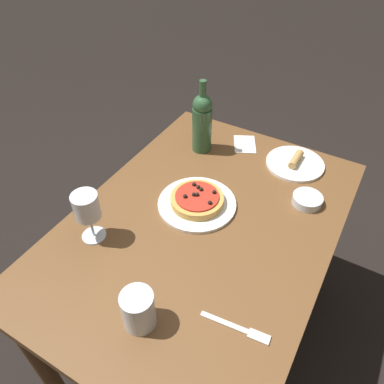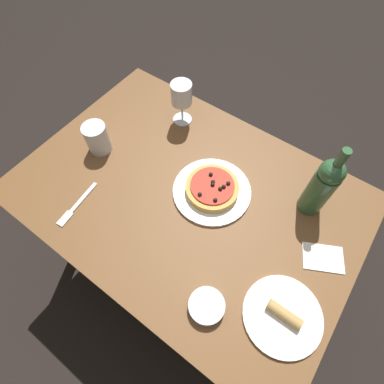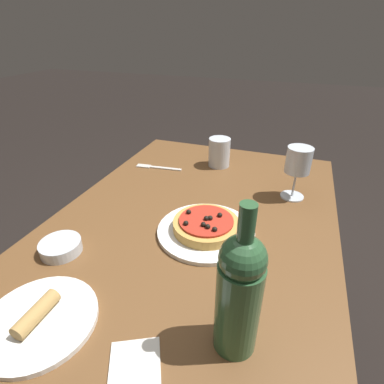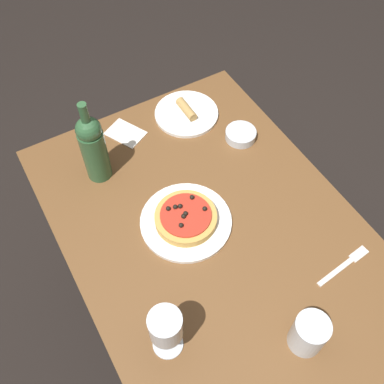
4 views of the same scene
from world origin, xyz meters
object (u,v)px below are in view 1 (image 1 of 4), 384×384
at_px(dining_table, 202,242).
at_px(water_cup, 138,310).
at_px(wine_glass, 87,208).
at_px(wine_bottle, 202,122).
at_px(side_plate, 295,163).
at_px(dinner_plate, 197,204).
at_px(side_bowl, 307,200).
at_px(fork, 239,329).
at_px(pizza, 197,199).

relative_size(dining_table, water_cup, 10.14).
bearing_deg(dining_table, wine_glass, -50.59).
relative_size(wine_bottle, side_plate, 1.34).
distance_m(dinner_plate, side_bowl, 0.38).
bearing_deg(fork, water_cup, -160.83).
bearing_deg(side_bowl, side_plate, -150.61).
height_order(dining_table, side_bowl, side_bowl).
relative_size(dining_table, wine_bottle, 3.90).
bearing_deg(dining_table, water_cup, 4.33).
bearing_deg(dinner_plate, water_cup, 10.67).
bearing_deg(wine_bottle, dining_table, 29.19).
relative_size(wine_glass, water_cup, 1.53).
xyz_separation_m(dining_table, wine_bottle, (-0.36, -0.20, 0.23)).
distance_m(pizza, water_cup, 0.46).
xyz_separation_m(pizza, water_cup, (0.45, 0.08, 0.03)).
distance_m(pizza, fork, 0.47).
height_order(wine_glass, fork, wine_glass).
relative_size(wine_glass, wine_bottle, 0.59).
bearing_deg(wine_bottle, wine_glass, -6.67).
xyz_separation_m(pizza, side_bowl, (-0.20, 0.32, -0.01)).
distance_m(dinner_plate, wine_bottle, 0.35).
bearing_deg(dinner_plate, side_plate, 150.13).
xyz_separation_m(fork, side_plate, (-0.73, -0.10, 0.01)).
height_order(wine_bottle, side_plate, wine_bottle).
relative_size(pizza, water_cup, 1.59).
relative_size(dining_table, side_bowl, 11.28).
xyz_separation_m(dining_table, side_bowl, (-0.26, 0.27, 0.11)).
relative_size(side_bowl, fork, 0.55).
bearing_deg(fork, pizza, 127.01).
xyz_separation_m(side_bowl, side_plate, (-0.19, -0.10, -0.01)).
bearing_deg(pizza, dinner_plate, -4.04).
xyz_separation_m(pizza, fork, (0.34, 0.32, -0.03)).
bearing_deg(dining_table, side_plate, 159.82).
bearing_deg(wine_bottle, side_bowl, 78.36).
height_order(dining_table, side_plate, side_plate).
distance_m(dining_table, wine_glass, 0.42).
bearing_deg(side_plate, dining_table, -20.18).
bearing_deg(wine_glass, water_cup, 61.29).
bearing_deg(side_plate, water_cup, -9.24).
bearing_deg(side_bowl, wine_bottle, -101.64).
relative_size(wine_glass, side_plate, 0.79).
bearing_deg(dinner_plate, fork, 42.98).
bearing_deg(wine_glass, side_bowl, 132.02).
bearing_deg(fork, side_bowl, 83.30).
relative_size(water_cup, side_plate, 0.52).
xyz_separation_m(dinner_plate, side_plate, (-0.38, 0.22, 0.00)).
xyz_separation_m(wine_glass, water_cup, (0.16, 0.30, -0.07)).
height_order(dinner_plate, side_bowl, side_bowl).
height_order(wine_glass, wine_bottle, wine_bottle).
bearing_deg(dining_table, wine_bottle, -150.81).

